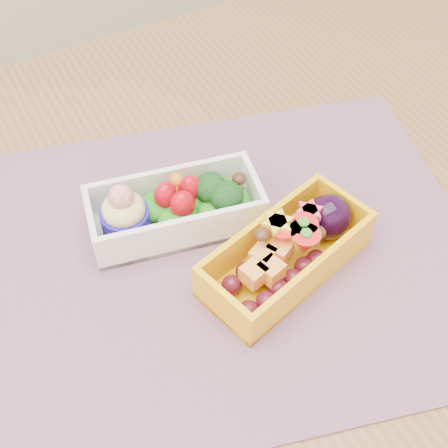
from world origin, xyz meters
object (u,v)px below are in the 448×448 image
placemat (220,254)px  bento_white (174,209)px  bento_yellow (289,251)px  table (238,273)px

placemat → bento_white: 0.07m
placemat → bento_yellow: 0.08m
placemat → bento_white: bearing=111.7°
placemat → bento_white: bento_white is taller
table → bento_white: bearing=157.4°
bento_yellow → bento_white: bearing=110.5°
bento_white → bento_yellow: (0.07, -0.10, 0.00)m
bento_white → table: bearing=-10.6°
table → placemat: placemat is taller
table → placemat: bearing=-143.6°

